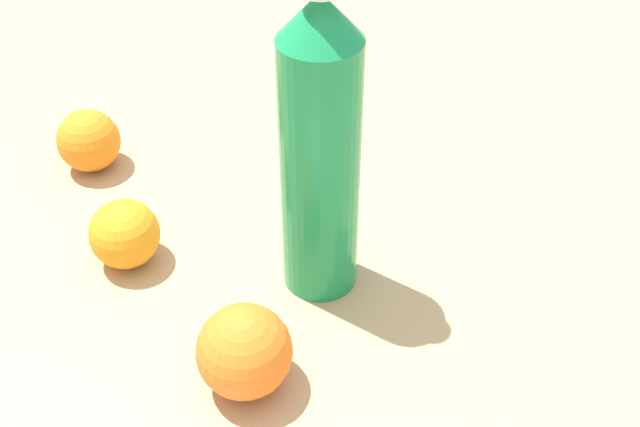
% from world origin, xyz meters
% --- Properties ---
extents(ground_plane, '(2.40, 2.40, 0.00)m').
position_xyz_m(ground_plane, '(0.00, 0.00, 0.00)').
color(ground_plane, tan).
extents(water_bottle, '(0.07, 0.07, 0.32)m').
position_xyz_m(water_bottle, '(0.03, 0.05, 0.15)').
color(water_bottle, '#198C4C').
rests_on(water_bottle, ground_plane).
extents(orange_0, '(0.08, 0.08, 0.08)m').
position_xyz_m(orange_0, '(-0.08, 0.13, 0.04)').
color(orange_0, orange).
rests_on(orange_0, ground_plane).
extents(orange_1, '(0.07, 0.07, 0.07)m').
position_xyz_m(orange_1, '(0.09, 0.23, 0.03)').
color(orange_1, orange).
rests_on(orange_1, ground_plane).
extents(orange_2, '(0.07, 0.07, 0.07)m').
position_xyz_m(orange_2, '(0.25, 0.27, 0.03)').
color(orange_2, orange).
rests_on(orange_2, ground_plane).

